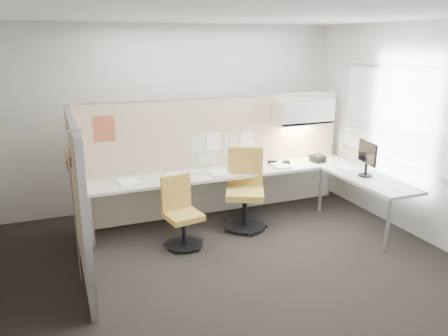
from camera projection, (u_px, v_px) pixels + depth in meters
name	position (u px, v px, depth m)	size (l,w,h in m)	color
floor	(221.00, 264.00, 5.17)	(5.50, 4.50, 0.01)	black
ceiling	(220.00, 14.00, 4.39)	(5.50, 4.50, 0.01)	white
wall_back	(168.00, 118.00, 6.79)	(5.50, 0.02, 2.80)	beige
wall_front	(349.00, 227.00, 2.77)	(5.50, 0.02, 2.80)	beige
wall_right	(414.00, 131.00, 5.76)	(0.02, 4.50, 2.80)	beige
window_pane	(414.00, 120.00, 5.71)	(0.01, 2.80, 1.30)	#94A1AC
partition_back	(216.00, 157.00, 6.55)	(4.10, 0.06, 1.75)	#D0B590
partition_left	(78.00, 197.00, 4.84)	(0.06, 2.20, 1.75)	#D0B590
desk	(252.00, 180.00, 6.34)	(4.00, 2.07, 0.73)	beige
overhead_bin	(303.00, 111.00, 6.67)	(0.90, 0.36, 0.38)	beige
task_light_strip	(303.00, 125.00, 6.72)	(0.60, 0.06, 0.02)	#FFEABF
pinned_papers	(222.00, 146.00, 6.50)	(1.01, 0.00, 0.47)	#8CBF8C
poster	(104.00, 129.00, 5.80)	(0.28, 0.00, 0.35)	#F34E1E
chair_left	(181.00, 214.00, 5.56)	(0.48, 0.50, 0.90)	black
chair_right	(245.00, 192.00, 6.11)	(0.68, 0.70, 1.10)	black
monitor	(367.00, 157.00, 6.01)	(0.19, 0.46, 0.49)	black
phone	(317.00, 159.00, 6.80)	(0.24, 0.23, 0.12)	black
stapler	(272.00, 162.00, 6.70)	(0.14, 0.04, 0.05)	black
tape_dispenser	(286.00, 163.00, 6.66)	(0.10, 0.06, 0.06)	black
coat_hook	(70.00, 171.00, 3.94)	(0.18, 0.48, 1.43)	silver
paper_stack_0	(128.00, 182.00, 5.77)	(0.23, 0.30, 0.03)	white
paper_stack_1	(176.00, 176.00, 6.04)	(0.23, 0.30, 0.02)	white
paper_stack_2	(219.00, 174.00, 6.13)	(0.23, 0.30, 0.04)	white
paper_stack_3	(240.00, 168.00, 6.46)	(0.23, 0.30, 0.01)	white
paper_stack_4	(281.00, 166.00, 6.53)	(0.23, 0.30, 0.03)	white
paper_stack_5	(346.00, 168.00, 6.43)	(0.23, 0.30, 0.02)	white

